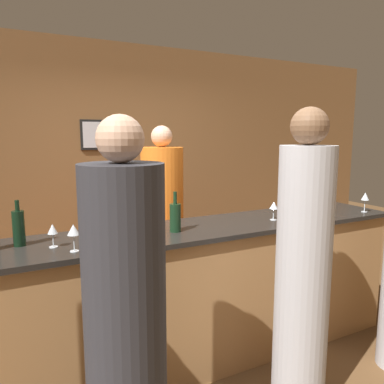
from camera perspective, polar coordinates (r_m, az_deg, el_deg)
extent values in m
plane|color=brown|center=(3.21, 0.11, -24.39)|extent=(14.00, 14.00, 0.00)
cube|color=brown|center=(4.55, -11.48, 4.13)|extent=(8.00, 0.06, 2.80)
cube|color=black|center=(4.45, -13.83, 8.46)|extent=(0.44, 0.02, 0.34)
cube|color=silver|center=(4.44, -13.80, 8.46)|extent=(0.39, 0.00, 0.29)
cube|color=#B27F4C|center=(2.95, 0.11, -15.93)|extent=(3.53, 0.58, 1.04)
cube|color=black|center=(2.77, 0.11, -5.82)|extent=(3.59, 0.64, 0.04)
cylinder|color=orange|center=(3.62, -4.47, -6.23)|extent=(0.40, 0.40, 1.64)
sphere|color=tan|center=(3.50, -4.65, 8.45)|extent=(0.20, 0.20, 0.20)
cylinder|color=#B2B2B7|center=(2.48, 16.45, -13.05)|extent=(0.34, 0.34, 1.69)
sphere|color=brown|center=(2.31, 17.48, 9.56)|extent=(0.22, 0.22, 0.22)
cylinder|color=#2D2D33|center=(1.89, -10.04, -21.11)|extent=(0.38, 0.38, 1.63)
sphere|color=tan|center=(1.64, -10.89, 7.97)|extent=(0.21, 0.21, 0.21)
cylinder|color=black|center=(2.64, -2.57, -3.94)|extent=(0.08, 0.08, 0.20)
cylinder|color=black|center=(2.62, -2.59, -0.88)|extent=(0.03, 0.03, 0.09)
cylinder|color=black|center=(2.54, -24.90, -5.05)|extent=(0.07, 0.07, 0.22)
cylinder|color=black|center=(2.51, -25.11, -1.87)|extent=(0.03, 0.03, 0.07)
cylinder|color=silver|center=(3.58, 16.96, -1.02)|extent=(0.20, 0.20, 0.19)
cylinder|color=silver|center=(2.33, -17.47, -8.59)|extent=(0.05, 0.05, 0.00)
cylinder|color=silver|center=(2.31, -17.53, -7.39)|extent=(0.01, 0.01, 0.10)
cone|color=silver|center=(2.29, -17.62, -5.48)|extent=(0.07, 0.07, 0.06)
cylinder|color=silver|center=(2.45, -20.34, -7.85)|extent=(0.05, 0.05, 0.00)
cylinder|color=silver|center=(2.44, -20.40, -6.88)|extent=(0.01, 0.01, 0.08)
cone|color=silver|center=(2.42, -20.49, -5.27)|extent=(0.06, 0.06, 0.06)
cylinder|color=silver|center=(3.66, 24.76, -2.74)|extent=(0.05, 0.05, 0.00)
cylinder|color=silver|center=(3.65, 24.81, -1.91)|extent=(0.01, 0.01, 0.10)
cone|color=silver|center=(3.64, 24.90, -0.59)|extent=(0.07, 0.07, 0.07)
cylinder|color=silver|center=(3.09, 12.28, -4.14)|extent=(0.05, 0.05, 0.00)
cylinder|color=silver|center=(3.08, 12.31, -3.30)|extent=(0.01, 0.01, 0.09)
cone|color=silver|center=(3.06, 12.36, -2.00)|extent=(0.07, 0.07, 0.06)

